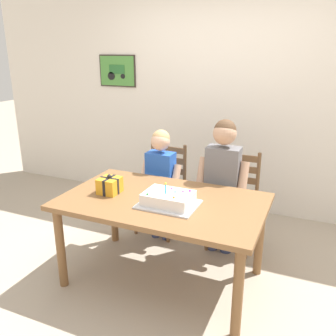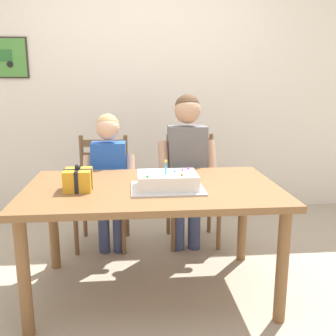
# 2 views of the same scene
# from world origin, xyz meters

# --- Properties ---
(ground_plane) EXTENTS (20.00, 20.00, 0.00)m
(ground_plane) POSITION_xyz_m (0.00, 0.00, 0.00)
(ground_plane) COLOR tan
(back_wall) EXTENTS (6.40, 0.11, 2.60)m
(back_wall) POSITION_xyz_m (-0.00, 1.71, 1.30)
(back_wall) COLOR silver
(back_wall) RESTS_ON ground
(dining_table) EXTENTS (1.59, 0.96, 0.73)m
(dining_table) POSITION_xyz_m (0.00, 0.00, 0.64)
(dining_table) COLOR brown
(dining_table) RESTS_ON ground
(birthday_cake) EXTENTS (0.44, 0.34, 0.19)m
(birthday_cake) POSITION_xyz_m (0.09, -0.08, 0.78)
(birthday_cake) COLOR silver
(birthday_cake) RESTS_ON dining_table
(gift_box_red_large) EXTENTS (0.17, 0.18, 0.16)m
(gift_box_red_large) POSITION_xyz_m (-0.45, -0.05, 0.79)
(gift_box_red_large) COLOR gold
(gift_box_red_large) RESTS_ON dining_table
(chair_left) EXTENTS (0.45, 0.45, 0.92)m
(chair_left) POSITION_xyz_m (-0.38, 0.83, 0.47)
(chair_left) COLOR brown
(chair_left) RESTS_ON ground
(chair_right) EXTENTS (0.42, 0.42, 0.92)m
(chair_right) POSITION_xyz_m (0.38, 0.83, 0.47)
(chair_right) COLOR brown
(chair_right) RESTS_ON ground
(child_older) EXTENTS (0.46, 0.26, 1.28)m
(child_older) POSITION_xyz_m (0.31, 0.63, 0.78)
(child_older) COLOR #38426B
(child_older) RESTS_ON ground
(child_younger) EXTENTS (0.41, 0.23, 1.13)m
(child_younger) POSITION_xyz_m (-0.31, 0.63, 0.69)
(child_younger) COLOR #38426B
(child_younger) RESTS_ON ground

